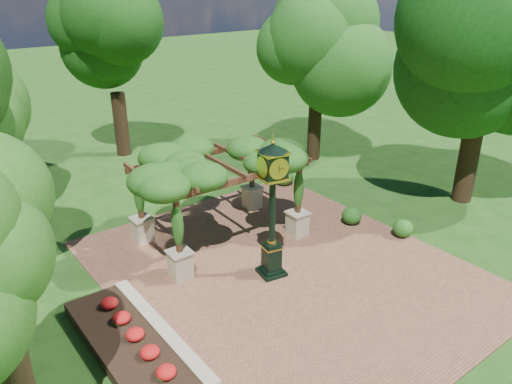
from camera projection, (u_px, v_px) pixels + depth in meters
ground at (306, 285)px, 15.07m from camera, size 120.00×120.00×0.00m
brick_plaza at (285, 270)px, 15.79m from camera, size 10.00×12.00×0.04m
border_wall at (161, 332)px, 12.78m from camera, size 0.35×5.00×0.40m
flower_bed at (129, 347)px, 12.29m from camera, size 1.50×5.00×0.36m
pedestal_clock at (272, 199)px, 14.54m from camera, size 0.99×0.99×4.35m
pergola at (219, 164)px, 16.61m from camera, size 5.52×3.57×3.41m
sundial at (172, 177)px, 21.88m from camera, size 0.58×0.58×1.03m
shrub_front at (403, 228)px, 17.66m from camera, size 0.86×0.86×0.64m
shrub_mid at (352, 215)px, 18.56m from camera, size 0.93×0.93×0.66m
shrub_back at (284, 177)px, 22.00m from camera, size 0.99×0.99×0.74m
tree_north at (112, 41)px, 23.70m from camera, size 4.25×4.25×8.29m
tree_east_far at (319, 43)px, 23.14m from camera, size 4.49×4.49×8.24m
tree_east_near at (491, 33)px, 18.09m from camera, size 5.54×5.54×9.67m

